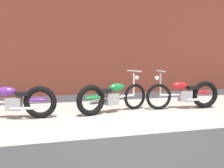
# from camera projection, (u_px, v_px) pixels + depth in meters

# --- Properties ---
(ground_plane) EXTENTS (80.00, 80.00, 0.00)m
(ground_plane) POSITION_uv_depth(u_px,v_px,m) (133.00, 135.00, 4.31)
(ground_plane) COLOR #38383A
(sidewalk_slab) EXTENTS (36.00, 3.50, 0.01)m
(sidewalk_slab) POSITION_uv_depth(u_px,v_px,m) (109.00, 113.00, 5.99)
(sidewalk_slab) COLOR #B2ADA3
(sidewalk_slab) RESTS_ON ground
(brick_building_wall) EXTENTS (36.00, 0.50, 5.48)m
(brick_building_wall) POSITION_uv_depth(u_px,v_px,m) (86.00, 19.00, 9.01)
(brick_building_wall) COLOR brown
(brick_building_wall) RESTS_ON ground
(motorcycle_purple) EXTENTS (2.00, 0.66, 1.03)m
(motorcycle_purple) POSITION_uv_depth(u_px,v_px,m) (17.00, 101.00, 5.44)
(motorcycle_purple) COLOR black
(motorcycle_purple) RESTS_ON ground
(motorcycle_green) EXTENTS (1.94, 0.84, 1.03)m
(motorcycle_green) POSITION_uv_depth(u_px,v_px,m) (109.00, 97.00, 5.99)
(motorcycle_green) COLOR black
(motorcycle_green) RESTS_ON ground
(motorcycle_red) EXTENTS (2.01, 0.58, 1.03)m
(motorcycle_red) POSITION_uv_depth(u_px,v_px,m) (188.00, 94.00, 6.52)
(motorcycle_red) COLOR black
(motorcycle_red) RESTS_ON ground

